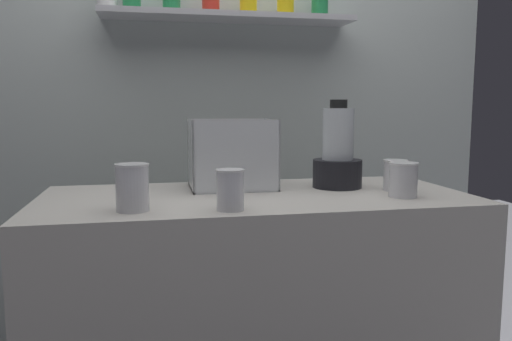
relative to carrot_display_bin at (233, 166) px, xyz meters
name	(u,v)px	position (x,y,z in m)	size (l,w,h in m)	color
counter	(256,324)	(0.05, -0.15, -0.53)	(1.40, 0.64, 0.90)	beige
back_wall_unit	(223,90)	(0.05, 0.61, 0.29)	(2.60, 0.24, 2.50)	silver
carrot_display_bin	(233,166)	(0.00, 0.00, 0.00)	(0.29, 0.24, 0.24)	white
blender_pitcher	(338,156)	(0.37, -0.06, 0.04)	(0.18, 0.18, 0.31)	black
juice_cup_mango_far_left	(132,190)	(-0.34, -0.34, -0.02)	(0.09, 0.09, 0.13)	white
juice_cup_beet_left	(230,192)	(-0.07, -0.39, -0.03)	(0.08, 0.08, 0.12)	white
juice_cup_carrot_middle	(403,182)	(0.51, -0.29, -0.03)	(0.09, 0.09, 0.11)	white
juice_cup_carrot_right	(395,177)	(0.54, -0.17, -0.03)	(0.08, 0.08, 0.11)	white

